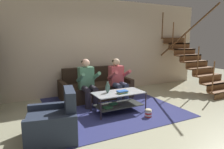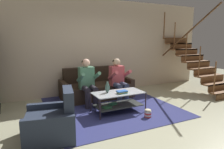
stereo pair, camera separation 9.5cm
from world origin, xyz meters
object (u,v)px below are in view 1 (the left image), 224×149
object	(u,v)px
person_seated_right	(118,78)
popcorn_tub	(148,113)
coffee_table	(118,99)
armchair	(54,123)
couch	(95,88)
vase	(108,88)
person_seated_left	(87,81)
book_stack	(122,92)

from	to	relation	value
person_seated_right	popcorn_tub	xyz separation A→B (m)	(0.01, -1.37, -0.54)
coffee_table	popcorn_tub	bearing A→B (deg)	-54.16
person_seated_right	coffee_table	distance (m)	0.94
person_seated_right	armchair	xyz separation A→B (m)	(-2.01, -1.38, -0.36)
coffee_table	couch	bearing A→B (deg)	90.95
vase	armchair	bearing A→B (deg)	-152.77
armchair	popcorn_tub	world-z (taller)	armchair
coffee_table	vase	size ratio (longest dim) A/B	4.67
coffee_table	popcorn_tub	world-z (taller)	coffee_table
popcorn_tub	person_seated_left	bearing A→B (deg)	123.04
armchair	book_stack	bearing A→B (deg)	16.95
person_seated_left	person_seated_right	bearing A→B (deg)	-0.14
book_stack	armchair	size ratio (longest dim) A/B	0.26
book_stack	popcorn_tub	bearing A→B (deg)	-52.38
person_seated_left	coffee_table	distance (m)	0.97
person_seated_left	person_seated_right	distance (m)	0.88
couch	coffee_table	size ratio (longest dim) A/B	1.69
armchair	popcorn_tub	size ratio (longest dim) A/B	5.07
couch	coffee_table	distance (m)	1.34
couch	person_seated_left	bearing A→B (deg)	-128.18
armchair	vase	bearing A→B (deg)	27.23
couch	popcorn_tub	bearing A→B (deg)	-76.88
vase	couch	bearing A→B (deg)	80.75
couch	person_seated_right	size ratio (longest dim) A/B	1.72
person_seated_right	armchair	distance (m)	2.47
vase	armchair	xyz separation A→B (m)	(-1.37, -0.70, -0.31)
couch	person_seated_left	xyz separation A→B (m)	(-0.44, -0.56, 0.37)
couch	vase	bearing A→B (deg)	-99.25
person_seated_right	book_stack	world-z (taller)	person_seated_right
armchair	couch	bearing A→B (deg)	51.12
couch	vase	world-z (taller)	couch
couch	book_stack	world-z (taller)	couch
couch	person_seated_right	xyz separation A→B (m)	(0.44, -0.56, 0.36)
person_seated_right	armchair	world-z (taller)	person_seated_right
couch	vase	distance (m)	1.30
person_seated_right	vase	xyz separation A→B (m)	(-0.64, -0.68, -0.05)
vase	popcorn_tub	distance (m)	1.07
vase	popcorn_tub	world-z (taller)	vase
person_seated_right	vase	bearing A→B (deg)	-133.46
coffee_table	armchair	distance (m)	1.71
vase	person_seated_right	bearing A→B (deg)	46.54
book_stack	armchair	xyz separation A→B (m)	(-1.65, -0.50, -0.23)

